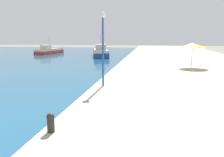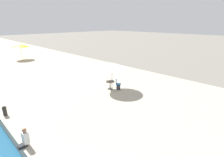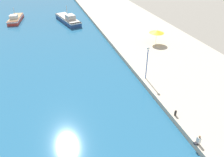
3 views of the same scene
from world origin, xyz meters
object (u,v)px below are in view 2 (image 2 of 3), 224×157
at_px(cafe_umbrella_white, 20,46).
at_px(cafe_chair_left, 118,86).
at_px(person_at_quay, 25,138).
at_px(cafe_umbrella_pink, 112,65).
at_px(cafe_table, 110,83).
at_px(mooring_bollard, 5,110).

relative_size(cafe_umbrella_white, cafe_chair_left, 2.91).
bearing_deg(person_at_quay, cafe_chair_left, 12.84).
height_order(cafe_umbrella_pink, cafe_table, cafe_umbrella_pink).
xyz_separation_m(cafe_umbrella_pink, person_at_quay, (-8.38, -2.41, -1.76)).
xyz_separation_m(person_at_quay, mooring_bollard, (0.16, 4.00, -0.08)).
bearing_deg(cafe_chair_left, cafe_umbrella_white, -127.12).
bearing_deg(person_at_quay, mooring_bollard, 87.69).
height_order(cafe_umbrella_pink, cafe_chair_left, cafe_umbrella_pink).
bearing_deg(cafe_umbrella_white, cafe_chair_left, -86.29).
bearing_deg(cafe_table, cafe_umbrella_pink, -47.81).
relative_size(cafe_umbrella_white, person_at_quay, 2.73).
bearing_deg(cafe_table, mooring_bollard, 169.75).
xyz_separation_m(cafe_chair_left, person_at_quay, (-8.73, -1.99, 0.10)).
relative_size(cafe_table, cafe_chair_left, 0.88).
xyz_separation_m(cafe_umbrella_pink, cafe_umbrella_white, (-0.95, 19.82, 0.00)).
relative_size(cafe_umbrella_white, mooring_bollard, 4.05).
height_order(person_at_quay, mooring_bollard, person_at_quay).
xyz_separation_m(cafe_table, cafe_chair_left, (0.47, -0.55, -0.21)).
xyz_separation_m(cafe_umbrella_white, cafe_chair_left, (1.31, -20.24, -1.87)).
xyz_separation_m(cafe_umbrella_white, cafe_table, (0.84, -19.69, -1.66)).
distance_m(cafe_umbrella_pink, cafe_chair_left, 1.94).
bearing_deg(cafe_umbrella_pink, cafe_umbrella_white, 92.76).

